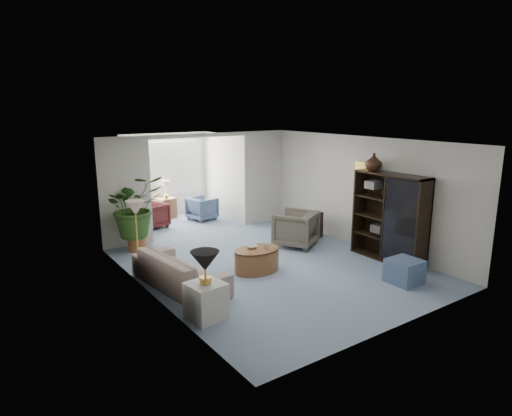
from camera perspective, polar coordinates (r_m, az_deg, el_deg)
floor at (r=8.96m, az=2.21°, el=-7.59°), size 6.00×6.00×0.00m
sunroom_floor at (r=12.33m, az=-9.31°, el=-1.97°), size 2.60×2.60×0.00m
back_pier_left at (r=10.37m, az=-16.42°, el=1.92°), size 1.20×0.12×2.50m
back_pier_right at (r=12.08m, az=0.93°, el=3.96°), size 1.20×0.12×2.50m
back_header at (r=10.95m, az=-7.26°, el=9.24°), size 2.60×0.12×0.10m
window_pane at (r=13.02m, az=-11.60°, el=5.02°), size 2.20×0.02×1.50m
window_blinds at (r=12.99m, az=-11.55°, el=5.01°), size 2.20×0.02×1.50m
framed_picture at (r=10.10m, az=13.91°, el=4.38°), size 0.04×0.50×0.40m
sofa at (r=8.06m, az=-9.80°, el=-7.86°), size 1.05×2.17×0.61m
end_table at (r=6.86m, az=-6.44°, el=-11.77°), size 0.57×0.57×0.56m
table_lamp at (r=6.62m, az=-6.58°, el=-6.80°), size 0.44×0.44×0.30m
floor_lamp at (r=8.76m, az=-15.25°, el=0.03°), size 0.36×0.36×0.28m
coffee_table at (r=8.67m, az=0.12°, el=-6.70°), size 1.13×1.13×0.45m
coffee_bowl at (r=8.64m, az=-0.53°, el=-5.02°), size 0.25×0.25×0.05m
coffee_cup at (r=8.59m, az=1.33°, el=-4.99°), size 0.12×0.12×0.09m
wingback_chair at (r=10.20m, az=5.11°, el=-2.66°), size 1.20×1.20×0.81m
side_table_dark at (r=10.88m, az=6.93°, el=-2.19°), size 0.59×0.50×0.63m
entertainment_cabinet at (r=9.51m, az=16.79°, el=-1.18°), size 0.44×1.64×1.82m
cabinet_urn at (r=9.62m, az=14.89°, el=5.75°), size 0.35×0.35×0.37m
ottoman at (r=8.57m, az=18.55°, el=-7.70°), size 0.55×0.55×0.43m
plant_pot at (r=10.24m, az=-15.04°, el=-4.42°), size 0.40×0.40×0.32m
house_plant at (r=10.03m, az=-15.33°, el=0.22°), size 1.24×1.08×1.38m
sunroom_chair_blue at (r=12.60m, az=-6.93°, el=-0.05°), size 0.83×0.81×0.65m
sunroom_chair_maroon at (r=12.00m, az=-13.27°, el=-0.95°), size 0.84×0.82×0.66m
sunroom_table at (r=12.96m, az=-11.41°, el=-0.02°), size 0.53×0.45×0.57m
shelf_clutter at (r=9.39m, az=16.98°, el=-0.24°), size 0.30×1.13×1.06m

